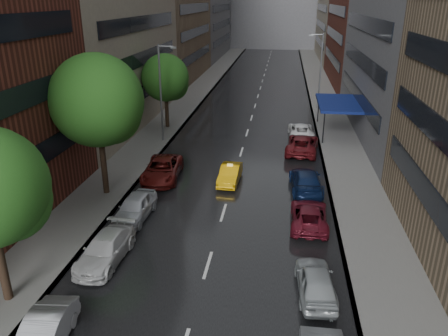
# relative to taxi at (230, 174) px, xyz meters

# --- Properties ---
(road) EXTENTS (14.00, 140.00, 0.01)m
(road) POSITION_rel_taxi_xyz_m (0.19, 29.00, -0.66)
(road) COLOR black
(road) RESTS_ON ground
(sidewalk_left) EXTENTS (4.00, 140.00, 0.15)m
(sidewalk_left) POSITION_rel_taxi_xyz_m (-8.81, 29.00, -0.59)
(sidewalk_left) COLOR gray
(sidewalk_left) RESTS_ON ground
(sidewalk_right) EXTENTS (4.00, 140.00, 0.15)m
(sidewalk_right) POSITION_rel_taxi_xyz_m (9.19, 29.00, -0.59)
(sidewalk_right) COLOR gray
(sidewalk_right) RESTS_ON ground
(tree_mid) EXTENTS (6.16, 6.16, 9.82)m
(tree_mid) POSITION_rel_taxi_xyz_m (-8.41, -3.27, 6.06)
(tree_mid) COLOR #382619
(tree_mid) RESTS_ON ground
(tree_far) EXTENTS (4.88, 4.88, 7.77)m
(tree_far) POSITION_rel_taxi_xyz_m (-8.41, 13.75, 4.66)
(tree_far) COLOR #382619
(tree_far) RESTS_ON ground
(taxi) EXTENTS (1.56, 4.06, 1.32)m
(taxi) POSITION_rel_taxi_xyz_m (0.00, 0.00, 0.00)
(taxi) COLOR #FFB70D
(taxi) RESTS_ON ground
(parked_cars_left) EXTENTS (3.04, 22.74, 1.57)m
(parked_cars_left) POSITION_rel_taxi_xyz_m (-5.21, -6.72, 0.08)
(parked_cars_left) COLOR #ADADB2
(parked_cars_left) RESTS_ON ground
(parked_cars_right) EXTENTS (3.22, 35.18, 1.59)m
(parked_cars_right) POSITION_rel_taxi_xyz_m (5.59, -0.43, 0.08)
(parked_cars_right) COLOR silver
(parked_cars_right) RESTS_ON ground
(street_lamp_left) EXTENTS (1.74, 0.22, 9.00)m
(street_lamp_left) POSITION_rel_taxi_xyz_m (-7.53, 9.00, 4.23)
(street_lamp_left) COLOR gray
(street_lamp_left) RESTS_ON sidewalk_left
(street_lamp_right) EXTENTS (1.74, 0.22, 9.00)m
(street_lamp_right) POSITION_rel_taxi_xyz_m (7.91, 24.00, 4.23)
(street_lamp_right) COLOR gray
(street_lamp_right) RESTS_ON sidewalk_right
(awning) EXTENTS (4.00, 8.00, 3.12)m
(awning) POSITION_rel_taxi_xyz_m (9.17, 14.00, 2.47)
(awning) COLOR navy
(awning) RESTS_ON sidewalk_right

